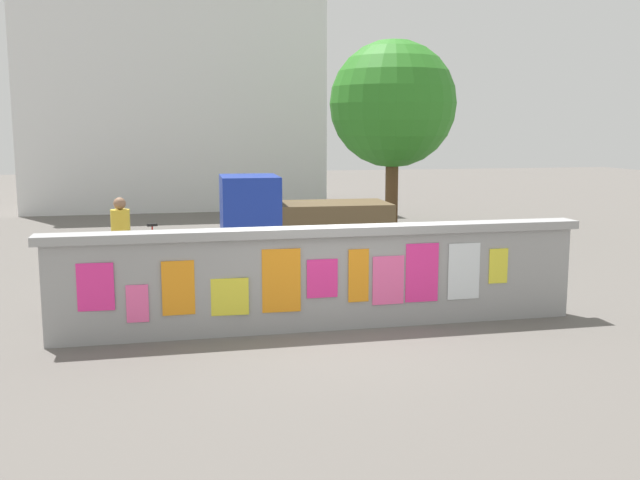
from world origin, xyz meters
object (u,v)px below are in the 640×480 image
object	(u,v)px
bicycle_near	(146,253)
tree_roadside	(393,104)
auto_rickshaw_truck	(296,219)
motorcycle	(122,286)
person_walking	(121,232)

from	to	relation	value
bicycle_near	tree_roadside	world-z (taller)	tree_roadside
auto_rickshaw_truck	motorcycle	distance (m)	5.31
motorcycle	person_walking	size ratio (longest dim) A/B	1.17
person_walking	tree_roadside	size ratio (longest dim) A/B	0.31
bicycle_near	tree_roadside	distance (m)	8.84
auto_rickshaw_truck	bicycle_near	size ratio (longest dim) A/B	2.18
bicycle_near	tree_roadside	xyz separation A→B (m)	(6.73, 4.80, 3.13)
bicycle_near	person_walking	world-z (taller)	person_walking
auto_rickshaw_truck	tree_roadside	xyz separation A→B (m)	(3.56, 4.28, 2.59)
motorcycle	person_walking	world-z (taller)	person_walking
motorcycle	auto_rickshaw_truck	bearing A→B (deg)	49.09
bicycle_near	tree_roadside	size ratio (longest dim) A/B	0.32
auto_rickshaw_truck	person_walking	bearing A→B (deg)	-152.73
motorcycle	bicycle_near	xyz separation A→B (m)	(0.30, 3.48, -0.10)
motorcycle	bicycle_near	size ratio (longest dim) A/B	1.14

